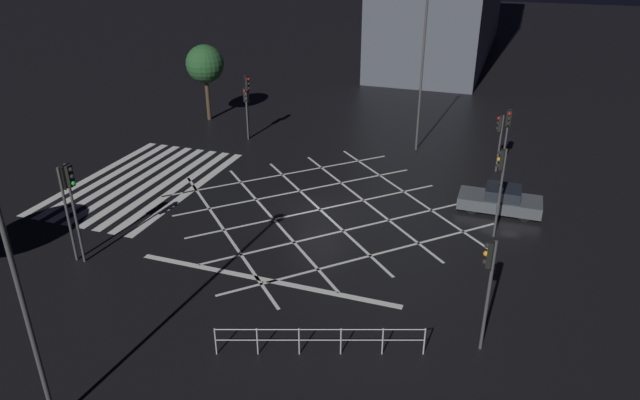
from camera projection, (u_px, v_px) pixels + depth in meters
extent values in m
plane|color=black|center=(320.00, 209.00, 28.85)|extent=(200.00, 200.00, 0.00)
cube|color=silver|center=(192.00, 190.00, 31.06)|extent=(11.33, 0.50, 0.01)
cube|color=silver|center=(177.00, 187.00, 31.33)|extent=(11.33, 0.50, 0.01)
cube|color=silver|center=(163.00, 185.00, 31.60)|extent=(11.33, 0.50, 0.01)
cube|color=silver|center=(150.00, 183.00, 31.86)|extent=(11.33, 0.50, 0.01)
cube|color=silver|center=(136.00, 181.00, 32.13)|extent=(11.33, 0.50, 0.01)
cube|color=silver|center=(123.00, 179.00, 32.40)|extent=(11.33, 0.50, 0.01)
cube|color=silver|center=(109.00, 177.00, 32.67)|extent=(11.33, 0.50, 0.01)
cube|color=silver|center=(96.00, 175.00, 32.94)|extent=(11.33, 0.50, 0.01)
cube|color=silver|center=(224.00, 230.00, 26.87)|extent=(9.89, 9.89, 0.01)
cube|color=silver|center=(282.00, 175.00, 32.94)|extent=(9.89, 9.89, 0.01)
cube|color=silver|center=(274.00, 219.00, 27.86)|extent=(9.89, 9.89, 0.01)
cube|color=silver|center=(300.00, 191.00, 30.89)|extent=(9.89, 9.89, 0.01)
cube|color=silver|center=(320.00, 209.00, 28.85)|extent=(9.89, 9.89, 0.01)
cube|color=silver|center=(320.00, 209.00, 28.85)|extent=(9.89, 9.89, 0.01)
cube|color=silver|center=(363.00, 200.00, 29.83)|extent=(9.89, 9.89, 0.01)
cube|color=silver|center=(343.00, 231.00, 26.80)|extent=(9.89, 9.89, 0.01)
cube|color=silver|center=(404.00, 192.00, 30.82)|extent=(9.89, 9.89, 0.01)
cube|color=silver|center=(370.00, 256.00, 24.75)|extent=(9.89, 9.89, 0.01)
cube|color=silver|center=(265.00, 280.00, 23.05)|extent=(0.30, 11.33, 0.01)
cube|color=black|center=(420.00, 19.00, 76.51)|extent=(1.40, 0.06, 1.80)
cube|color=black|center=(415.00, 23.00, 73.52)|extent=(1.40, 0.06, 1.80)
cube|color=beige|center=(410.00, 26.00, 70.53)|extent=(1.40, 0.06, 1.80)
cube|color=beige|center=(404.00, 31.00, 67.54)|extent=(1.40, 0.06, 1.80)
cube|color=beige|center=(398.00, 35.00, 64.55)|extent=(1.40, 0.06, 1.80)
cube|color=black|center=(391.00, 40.00, 61.56)|extent=(1.40, 0.06, 1.80)
cube|color=black|center=(383.00, 46.00, 58.57)|extent=(1.40, 0.06, 1.80)
cube|color=beige|center=(375.00, 52.00, 55.58)|extent=(1.40, 0.06, 1.80)
cube|color=beige|center=(365.00, 59.00, 52.58)|extent=(1.40, 0.06, 1.80)
cube|color=black|center=(400.00, 2.00, 63.01)|extent=(1.40, 0.06, 1.80)
cube|color=black|center=(393.00, 6.00, 60.02)|extent=(1.40, 0.06, 1.80)
cube|color=black|center=(385.00, 10.00, 57.03)|extent=(1.40, 0.06, 1.80)
cube|color=beige|center=(376.00, 14.00, 54.04)|extent=(1.40, 0.06, 1.80)
cube|color=beige|center=(367.00, 19.00, 51.05)|extent=(1.40, 0.06, 1.80)
cylinder|color=#424244|center=(500.00, 144.00, 32.73)|extent=(0.11, 0.11, 3.39)
cube|color=black|center=(500.00, 124.00, 32.25)|extent=(0.28, 0.16, 0.90)
sphere|color=red|center=(499.00, 118.00, 32.16)|extent=(0.18, 0.18, 0.18)
sphere|color=black|center=(498.00, 123.00, 32.29)|extent=(0.18, 0.18, 0.18)
sphere|color=black|center=(497.00, 128.00, 32.41)|extent=(0.18, 0.18, 0.18)
cube|color=black|center=(502.00, 124.00, 32.23)|extent=(0.36, 0.02, 0.98)
cylinder|color=#424244|center=(248.00, 113.00, 37.98)|extent=(0.11, 0.11, 3.51)
cube|color=black|center=(246.00, 95.00, 37.33)|extent=(0.16, 0.28, 0.90)
sphere|color=red|center=(245.00, 91.00, 37.10)|extent=(0.18, 0.18, 0.18)
sphere|color=black|center=(245.00, 96.00, 37.23)|extent=(0.18, 0.18, 0.18)
sphere|color=black|center=(245.00, 100.00, 37.36)|extent=(0.18, 0.18, 0.18)
cube|color=black|center=(246.00, 95.00, 37.40)|extent=(0.02, 0.36, 0.98)
cylinder|color=#424244|center=(500.00, 194.00, 25.40)|extent=(0.11, 0.11, 4.29)
cube|color=black|center=(502.00, 160.00, 24.73)|extent=(0.28, 0.16, 0.90)
sphere|color=black|center=(500.00, 153.00, 24.64)|extent=(0.18, 0.18, 0.18)
sphere|color=orange|center=(499.00, 159.00, 24.77)|extent=(0.18, 0.18, 0.18)
sphere|color=black|center=(498.00, 166.00, 24.90)|extent=(0.18, 0.18, 0.18)
cube|color=black|center=(504.00, 160.00, 24.71)|extent=(0.36, 0.02, 0.98)
cylinder|color=#424244|center=(488.00, 297.00, 18.38)|extent=(0.11, 0.11, 4.17)
cube|color=black|center=(490.00, 254.00, 17.74)|extent=(0.28, 0.16, 0.90)
sphere|color=black|center=(487.00, 245.00, 17.65)|extent=(0.18, 0.18, 0.18)
sphere|color=orange|center=(486.00, 254.00, 17.78)|extent=(0.18, 0.18, 0.18)
sphere|color=black|center=(485.00, 262.00, 17.91)|extent=(0.18, 0.18, 0.18)
cube|color=black|center=(493.00, 255.00, 17.72)|extent=(0.36, 0.02, 0.98)
cylinder|color=#424244|center=(247.00, 108.00, 37.64)|extent=(0.11, 0.11, 4.31)
cube|color=black|center=(247.00, 84.00, 36.89)|extent=(0.28, 0.16, 0.90)
sphere|color=red|center=(248.00, 79.00, 36.73)|extent=(0.18, 0.18, 0.18)
sphere|color=black|center=(249.00, 84.00, 36.85)|extent=(0.18, 0.18, 0.18)
sphere|color=black|center=(249.00, 88.00, 36.98)|extent=(0.18, 0.18, 0.18)
cube|color=black|center=(246.00, 83.00, 36.91)|extent=(0.36, 0.02, 0.98)
cylinder|color=#424244|center=(75.00, 215.00, 23.39)|extent=(0.11, 0.11, 4.48)
cube|color=black|center=(70.00, 176.00, 22.60)|extent=(0.28, 0.16, 0.90)
sphere|color=black|center=(71.00, 169.00, 22.44)|extent=(0.18, 0.18, 0.18)
sphere|color=black|center=(72.00, 176.00, 22.57)|extent=(0.18, 0.18, 0.18)
sphere|color=green|center=(74.00, 183.00, 22.70)|extent=(0.18, 0.18, 0.18)
cube|color=black|center=(68.00, 176.00, 22.63)|extent=(0.36, 0.02, 0.98)
cylinder|color=#424244|center=(506.00, 139.00, 33.17)|extent=(0.11, 0.11, 3.57)
cube|color=black|center=(509.00, 119.00, 32.50)|extent=(0.16, 0.28, 0.90)
sphere|color=red|center=(509.00, 114.00, 32.28)|extent=(0.18, 0.18, 0.18)
sphere|color=black|center=(509.00, 119.00, 32.41)|extent=(0.18, 0.18, 0.18)
sphere|color=black|center=(508.00, 124.00, 32.54)|extent=(0.18, 0.18, 0.18)
cube|color=black|center=(509.00, 118.00, 32.58)|extent=(0.02, 0.36, 0.98)
cylinder|color=#424244|center=(68.00, 215.00, 23.55)|extent=(0.11, 0.11, 4.27)
cube|color=black|center=(62.00, 178.00, 22.96)|extent=(0.16, 0.28, 0.90)
sphere|color=red|center=(63.00, 170.00, 22.93)|extent=(0.18, 0.18, 0.18)
sphere|color=black|center=(64.00, 177.00, 23.06)|extent=(0.18, 0.18, 0.18)
sphere|color=black|center=(66.00, 183.00, 23.18)|extent=(0.18, 0.18, 0.18)
cube|color=black|center=(61.00, 179.00, 22.88)|extent=(0.02, 0.36, 0.98)
cylinder|color=#424244|center=(17.00, 282.00, 14.31)|extent=(0.14, 0.14, 9.63)
cylinder|color=#424244|center=(422.00, 75.00, 34.64)|extent=(0.14, 0.14, 9.69)
cylinder|color=#473323|center=(208.00, 99.00, 41.93)|extent=(0.29, 0.29, 3.11)
sphere|color=#235128|center=(205.00, 64.00, 40.83)|extent=(2.71, 2.71, 2.71)
cube|color=#474C51|center=(499.00, 202.00, 28.51)|extent=(1.78, 4.02, 0.58)
cube|color=black|center=(503.00, 192.00, 28.24)|extent=(1.56, 1.69, 0.54)
sphere|color=white|center=(458.00, 202.00, 28.65)|extent=(0.16, 0.16, 0.16)
sphere|color=white|center=(461.00, 194.00, 29.59)|extent=(0.16, 0.16, 0.16)
cylinder|color=black|center=(472.00, 208.00, 28.30)|extent=(0.20, 0.61, 0.61)
cylinder|color=black|center=(475.00, 196.00, 29.61)|extent=(0.20, 0.61, 0.61)
cylinder|color=black|center=(525.00, 216.00, 27.56)|extent=(0.20, 0.61, 0.61)
cylinder|color=black|center=(525.00, 203.00, 28.87)|extent=(0.20, 0.61, 0.61)
cylinder|color=#B7B7BC|center=(216.00, 341.00, 18.80)|extent=(0.05, 0.05, 1.05)
cylinder|color=#B7B7BC|center=(257.00, 341.00, 18.80)|extent=(0.05, 0.05, 1.05)
cylinder|color=#B7B7BC|center=(299.00, 341.00, 18.80)|extent=(0.05, 0.05, 1.05)
cylinder|color=#B7B7BC|center=(341.00, 341.00, 18.80)|extent=(0.05, 0.05, 1.05)
cylinder|color=#B7B7BC|center=(383.00, 341.00, 18.80)|extent=(0.05, 0.05, 1.05)
cylinder|color=#B7B7BC|center=(424.00, 341.00, 18.80)|extent=(0.05, 0.05, 1.05)
cylinder|color=#B7B7BC|center=(320.00, 330.00, 18.59)|extent=(2.31, 6.52, 0.04)
cylinder|color=#B7B7BC|center=(320.00, 340.00, 18.77)|extent=(2.31, 6.52, 0.04)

